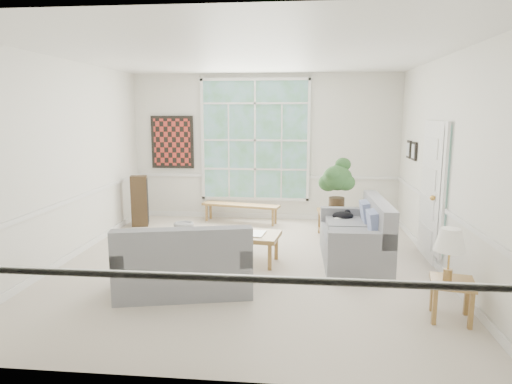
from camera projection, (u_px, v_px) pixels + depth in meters
The scene contains 24 objects.
floor at pixel (248, 264), 6.77m from camera, with size 5.50×6.00×0.01m, color beige.
ceiling at pixel (247, 55), 6.26m from camera, with size 5.50×6.00×0.02m, color white.
wall_back at pixel (265, 147), 9.45m from camera, with size 5.50×0.02×3.00m, color silver.
wall_front at pixel (202, 205), 3.57m from camera, with size 5.50×0.02×3.00m, color silver.
wall_left at pixel (65, 161), 6.79m from camera, with size 0.02×6.00×3.00m, color silver.
wall_right at pixel (447, 166), 6.24m from camera, with size 0.02×6.00×3.00m, color silver.
window_back at pixel (255, 140), 9.41m from camera, with size 2.30×0.08×2.40m, color white.
entry_door at pixel (430, 190), 6.91m from camera, with size 0.08×0.90×2.10m, color white.
door_sidelight at pixel (443, 191), 6.28m from camera, with size 0.08×0.26×1.90m, color white.
wall_art at pixel (172, 142), 9.58m from camera, with size 0.90×0.06×1.10m, color maroon.
wall_frame_near at pixel (414, 151), 7.95m from camera, with size 0.04×0.26×0.32m, color black.
wall_frame_far at pixel (408, 149), 8.34m from camera, with size 0.04×0.26×0.32m, color black.
loveseat_right at pixel (354, 231), 6.83m from camera, with size 0.90×1.75×0.94m, color gray.
loveseat_front at pixel (184, 257), 5.67m from camera, with size 1.64×0.85×0.89m, color gray.
coffee_table at pixel (239, 247), 6.82m from camera, with size 1.20×0.66×0.45m, color olive.
pewter_bowl at pixel (243, 230), 6.79m from camera, with size 0.32×0.32×0.08m, color gray.
window_bench at pixel (241, 213), 9.30m from camera, with size 1.60×0.31×0.37m, color olive.
end_table at pixel (331, 223), 8.26m from camera, with size 0.48×0.48×0.48m, color olive.
houseplant at pixel (337, 184), 8.10m from camera, with size 0.56×0.56×0.96m, color #2B5528, non-canonical shape.
side_table at pixel (451, 300), 4.91m from camera, with size 0.44×0.44×0.45m, color olive.
table_lamp at pixel (449, 255), 4.81m from camera, with size 0.33×0.33×0.57m, color silver, non-canonical shape.
pet_bed at pixel (184, 225), 8.83m from camera, with size 0.40×0.40×0.12m, color gray.
floor_speaker at pixel (139, 201), 8.97m from camera, with size 0.31×0.24×1.00m, color #392817.
cat at pixel (343, 215), 7.43m from camera, with size 0.34×0.24×0.16m, color black.
Camera 1 is at (0.77, -6.44, 2.22)m, focal length 32.00 mm.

